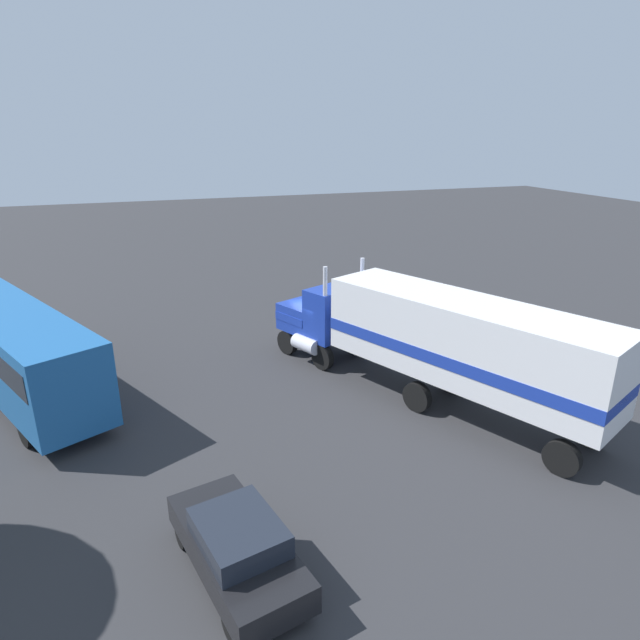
{
  "coord_description": "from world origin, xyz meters",
  "views": [
    {
      "loc": [
        -21.26,
        7.65,
        9.67
      ],
      "look_at": [
        0.09,
        0.18,
        1.6
      ],
      "focal_mm": 30.18,
      "sensor_mm": 36.0,
      "label": 1
    }
  ],
  "objects_px": {
    "semi_truck": "(436,337)",
    "motorcycle": "(511,365)",
    "person_bystander": "(466,358)",
    "parked_bus": "(16,346)",
    "parked_car": "(237,546)"
  },
  "relations": [
    {
      "from": "motorcycle",
      "to": "person_bystander",
      "type": "bearing_deg",
      "value": 78.12
    },
    {
      "from": "semi_truck",
      "to": "motorcycle",
      "type": "relative_size",
      "value": 7.4
    },
    {
      "from": "semi_truck",
      "to": "parked_bus",
      "type": "distance_m",
      "value": 15.5
    },
    {
      "from": "person_bystander",
      "to": "parked_car",
      "type": "xyz_separation_m",
      "value": [
        -7.18,
        10.76,
        -0.09
      ]
    },
    {
      "from": "person_bystander",
      "to": "parked_bus",
      "type": "distance_m",
      "value": 17.3
    },
    {
      "from": "semi_truck",
      "to": "parked_car",
      "type": "xyz_separation_m",
      "value": [
        -5.97,
        8.54,
        -1.72
      ]
    },
    {
      "from": "semi_truck",
      "to": "parked_car",
      "type": "bearing_deg",
      "value": 124.97
    },
    {
      "from": "parked_car",
      "to": "motorcycle",
      "type": "bearing_deg",
      "value": -61.96
    },
    {
      "from": "semi_truck",
      "to": "person_bystander",
      "type": "xyz_separation_m",
      "value": [
        1.21,
        -2.22,
        -1.63
      ]
    },
    {
      "from": "parked_car",
      "to": "motorcycle",
      "type": "xyz_separation_m",
      "value": [
        6.77,
        -12.71,
        -0.33
      ]
    },
    {
      "from": "parked_car",
      "to": "motorcycle",
      "type": "height_order",
      "value": "parked_car"
    },
    {
      "from": "semi_truck",
      "to": "person_bystander",
      "type": "distance_m",
      "value": 3.01
    },
    {
      "from": "person_bystander",
      "to": "parked_car",
      "type": "distance_m",
      "value": 12.94
    },
    {
      "from": "semi_truck",
      "to": "parked_bus",
      "type": "height_order",
      "value": "semi_truck"
    },
    {
      "from": "parked_bus",
      "to": "parked_car",
      "type": "bearing_deg",
      "value": -152.23
    }
  ]
}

